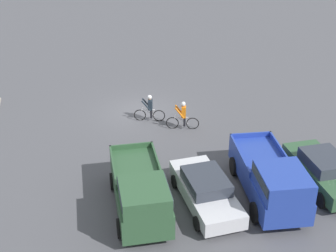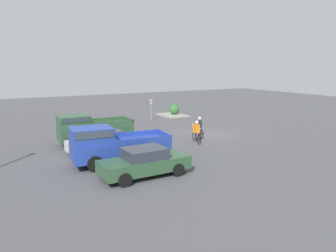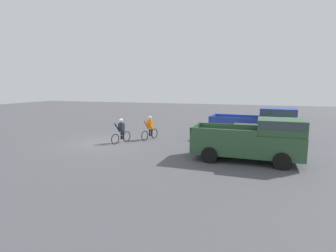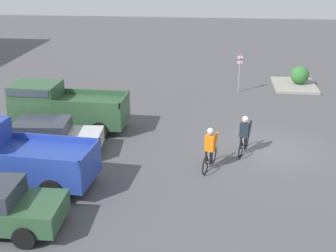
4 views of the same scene
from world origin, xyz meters
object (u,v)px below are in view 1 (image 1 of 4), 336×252
pickup_truck_0 (271,179)px  cyclist_1 (183,115)px  sedan_1 (206,190)px  pickup_truck_1 (140,191)px  cyclist_0 (150,108)px  sedan_0 (323,170)px

pickup_truck_0 → cyclist_1: bearing=-74.3°
pickup_truck_0 → sedan_1: 2.83m
pickup_truck_1 → cyclist_0: (-1.91, -8.29, -0.31)m
sedan_1 → sedan_0: bearing=-177.5°
sedan_0 → pickup_truck_1: bearing=2.2°
sedan_0 → cyclist_0: size_ratio=2.66×
cyclist_0 → cyclist_1: (-1.62, 1.38, 0.03)m
pickup_truck_1 → cyclist_1: size_ratio=2.94×
cyclist_1 → pickup_truck_0: bearing=105.7°
sedan_1 → cyclist_0: 8.27m
sedan_0 → pickup_truck_1: size_ratio=0.89×
pickup_truck_0 → cyclist_0: bearing=-67.1°
sedan_0 → sedan_1: sedan_0 is taller
pickup_truck_1 → cyclist_1: pickup_truck_1 is taller
sedan_0 → pickup_truck_0: bearing=13.5°
sedan_0 → sedan_1: (5.60, 0.25, -0.05)m
cyclist_0 → cyclist_1: size_ratio=0.98×
sedan_0 → pickup_truck_1: pickup_truck_1 is taller
pickup_truck_0 → pickup_truck_1: (5.56, -0.36, -0.05)m
sedan_1 → cyclist_0: cyclist_0 is taller
sedan_0 → sedan_1: 5.61m
sedan_1 → cyclist_1: size_ratio=2.70×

